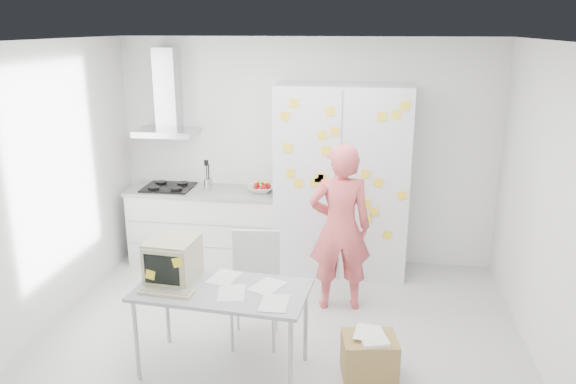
# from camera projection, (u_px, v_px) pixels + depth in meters

# --- Properties ---
(floor) EXTENTS (4.50, 4.00, 0.02)m
(floor) POSITION_uv_depth(u_px,v_px,m) (280.00, 341.00, 5.24)
(floor) COLOR silver
(floor) RESTS_ON ground
(walls) EXTENTS (4.52, 4.01, 2.70)m
(walls) POSITION_uv_depth(u_px,v_px,m) (291.00, 180.00, 5.54)
(walls) COLOR white
(walls) RESTS_ON ground
(ceiling) EXTENTS (4.50, 4.00, 0.02)m
(ceiling) POSITION_uv_depth(u_px,v_px,m) (279.00, 41.00, 4.47)
(ceiling) COLOR white
(ceiling) RESTS_ON walls
(counter_run) EXTENTS (1.84, 0.63, 1.28)m
(counter_run) POSITION_uv_depth(u_px,v_px,m) (206.00, 225.00, 6.88)
(counter_run) COLOR white
(counter_run) RESTS_ON ground
(range_hood) EXTENTS (0.70, 0.48, 1.01)m
(range_hood) POSITION_uv_depth(u_px,v_px,m) (167.00, 101.00, 6.65)
(range_hood) COLOR silver
(range_hood) RESTS_ON walls
(tall_cabinet) EXTENTS (1.50, 0.68, 2.20)m
(tall_cabinet) POSITION_uv_depth(u_px,v_px,m) (342.00, 181.00, 6.45)
(tall_cabinet) COLOR silver
(tall_cabinet) RESTS_ON ground
(person) EXTENTS (0.69, 0.51, 1.73)m
(person) POSITION_uv_depth(u_px,v_px,m) (340.00, 228.00, 5.63)
(person) COLOR #DA5557
(person) RESTS_ON ground
(desk) EXTENTS (1.46, 0.82, 1.12)m
(desk) POSITION_uv_depth(u_px,v_px,m) (190.00, 273.00, 4.65)
(desk) COLOR #91949A
(desk) RESTS_ON ground
(chair) EXTENTS (0.50, 0.50, 1.02)m
(chair) POSITION_uv_depth(u_px,v_px,m) (255.00, 280.00, 5.15)
(chair) COLOR beige
(chair) RESTS_ON ground
(cardboard_box) EXTENTS (0.50, 0.42, 0.39)m
(cardboard_box) POSITION_uv_depth(u_px,v_px,m) (369.00, 356.00, 4.66)
(cardboard_box) COLOR #9E8044
(cardboard_box) RESTS_ON ground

